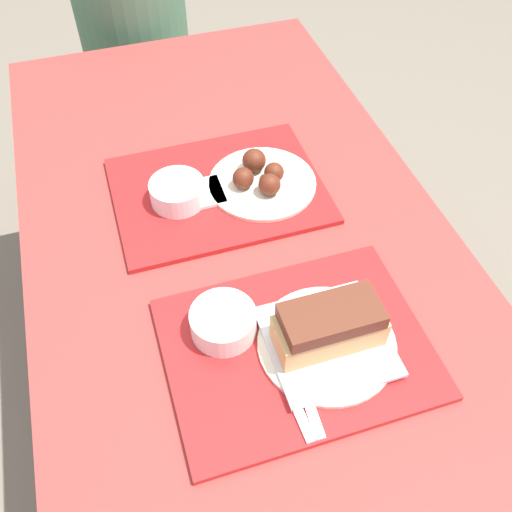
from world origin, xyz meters
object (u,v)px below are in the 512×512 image
(tray_near, at_px, (296,348))
(bowl_coleslaw_near, at_px, (223,321))
(tray_far, at_px, (218,190))
(wings_plate_far, at_px, (261,178))
(brisket_sandwich_plate, at_px, (328,333))
(person_seated_across, at_px, (130,5))
(bowl_coleslaw_far, at_px, (177,191))

(tray_near, distance_m, bowl_coleslaw_near, 0.13)
(tray_far, distance_m, wings_plate_far, 0.09)
(bowl_coleslaw_near, height_order, brisket_sandwich_plate, brisket_sandwich_plate)
(person_seated_across, bearing_deg, bowl_coleslaw_far, -92.88)
(bowl_coleslaw_near, distance_m, brisket_sandwich_plate, 0.18)
(bowl_coleslaw_far, xyz_separation_m, wings_plate_far, (0.18, -0.00, -0.01))
(bowl_coleslaw_far, bearing_deg, brisket_sandwich_plate, -68.82)
(tray_far, relative_size, bowl_coleslaw_far, 3.88)
(bowl_coleslaw_near, relative_size, bowl_coleslaw_far, 1.00)
(tray_far, xyz_separation_m, person_seated_across, (-0.04, 0.88, 0.00))
(tray_far, distance_m, bowl_coleslaw_near, 0.36)
(tray_far, bearing_deg, person_seated_across, 92.81)
(brisket_sandwich_plate, height_order, wings_plate_far, brisket_sandwich_plate)
(wings_plate_far, bearing_deg, tray_far, 170.64)
(tray_near, xyz_separation_m, wings_plate_far, (0.07, 0.40, 0.02))
(wings_plate_far, relative_size, person_seated_across, 0.32)
(brisket_sandwich_plate, bearing_deg, bowl_coleslaw_far, 111.18)
(bowl_coleslaw_near, bearing_deg, bowl_coleslaw_far, 90.81)
(tray_far, height_order, wings_plate_far, wings_plate_far)
(tray_near, distance_m, bowl_coleslaw_far, 0.42)
(tray_far, bearing_deg, brisket_sandwich_plate, -80.29)
(tray_near, height_order, bowl_coleslaw_far, bowl_coleslaw_far)
(bowl_coleslaw_near, xyz_separation_m, brisket_sandwich_plate, (0.16, -0.08, 0.01))
(bowl_coleslaw_near, bearing_deg, tray_far, 76.46)
(bowl_coleslaw_far, height_order, person_seated_across, person_seated_across)
(person_seated_across, bearing_deg, brisket_sandwich_plate, -84.92)
(tray_near, relative_size, bowl_coleslaw_near, 3.88)
(tray_near, bearing_deg, bowl_coleslaw_far, 105.60)
(tray_near, xyz_separation_m, brisket_sandwich_plate, (0.05, -0.01, 0.04))
(bowl_coleslaw_far, distance_m, wings_plate_far, 0.18)
(wings_plate_far, xyz_separation_m, person_seated_across, (-0.13, 0.90, -0.02))
(tray_far, distance_m, person_seated_across, 0.88)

